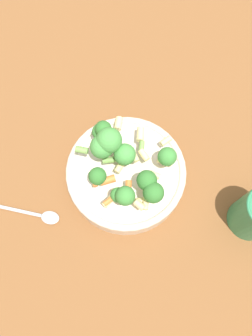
{
  "coord_description": "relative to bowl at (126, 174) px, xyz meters",
  "views": [
    {
      "loc": [
        -0.2,
        -0.05,
        0.64
      ],
      "look_at": [
        0.0,
        0.0,
        0.06
      ],
      "focal_mm": 35.0,
      "sensor_mm": 36.0,
      "label": 1
    }
  ],
  "objects": [
    {
      "name": "pasta_salad",
      "position": [
        0.0,
        0.01,
        0.06
      ],
      "size": [
        0.18,
        0.19,
        0.08
      ],
      "color": "#8CB766",
      "rests_on": "bowl"
    },
    {
      "name": "spoon",
      "position": [
        -0.12,
        0.17,
        -0.02
      ],
      "size": [
        0.03,
        0.2,
        0.01
      ],
      "rotation": [
        0.0,
        0.0,
        11.02
      ],
      "color": "silver",
      "rests_on": "ground_plane"
    },
    {
      "name": "bowl",
      "position": [
        0.0,
        0.0,
        0.0
      ],
      "size": [
        0.23,
        0.23,
        0.05
      ],
      "color": "beige",
      "rests_on": "ground_plane"
    },
    {
      "name": "ground_plane",
      "position": [
        0.0,
        0.0,
        -0.03
      ],
      "size": [
        3.0,
        3.0,
        0.0
      ],
      "primitive_type": "plane",
      "color": "brown"
    }
  ]
}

